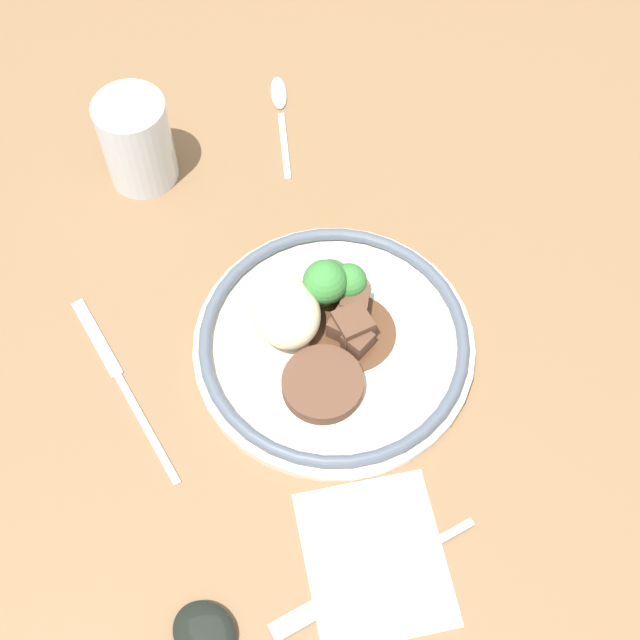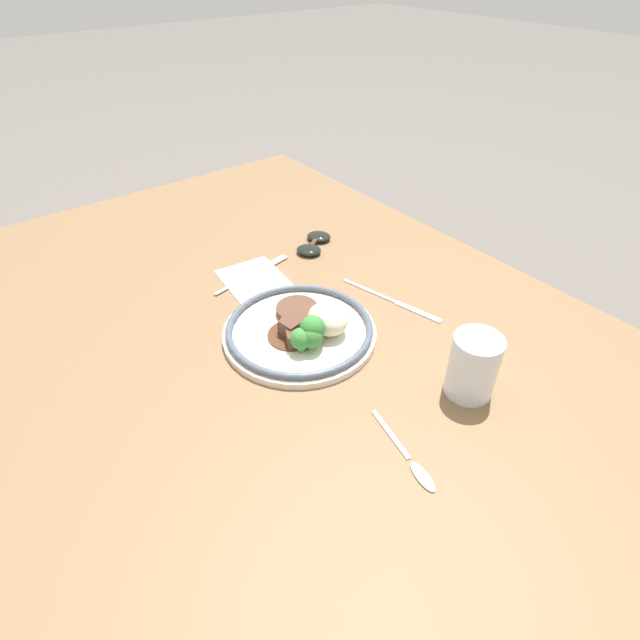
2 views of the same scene
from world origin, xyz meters
name	(u,v)px [view 2 (image 2 of 2)]	position (x,y,z in m)	size (l,w,h in m)	color
ground_plane	(286,350)	(0.00, 0.00, 0.00)	(8.00, 8.00, 0.00)	#5B5651
dining_table	(286,342)	(0.00, 0.00, 0.02)	(1.51, 1.02, 0.04)	brown
napkin	(254,279)	(-0.19, 0.05, 0.04)	(0.15, 0.13, 0.00)	white
plate	(303,329)	(0.02, 0.02, 0.05)	(0.27, 0.27, 0.07)	silver
juice_glass	(472,368)	(0.28, 0.15, 0.08)	(0.07, 0.07, 0.10)	orange
fork	(259,270)	(-0.20, 0.07, 0.04)	(0.05, 0.19, 0.00)	silver
knife	(394,301)	(0.05, 0.22, 0.04)	(0.22, 0.06, 0.00)	silver
spoon	(414,465)	(0.33, -0.02, 0.04)	(0.15, 0.04, 0.01)	silver
sunglasses	(314,243)	(-0.22, 0.23, 0.04)	(0.11, 0.12, 0.02)	black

